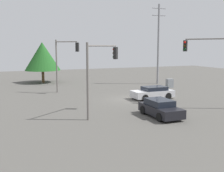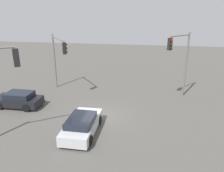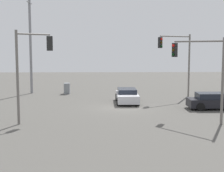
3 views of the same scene
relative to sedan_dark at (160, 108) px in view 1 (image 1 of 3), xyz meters
The scene contains 9 objects.
ground_plane 7.68m from the sedan_dark, 96.45° to the right, with size 80.00×80.00×0.00m, color #54514C.
sedan_dark is the anchor object (origin of this frame).
sedan_silver 7.71m from the sedan_dark, 115.93° to the right, with size 4.46×2.04×1.31m.
traffic_signal_main 15.24m from the sedan_dark, 72.61° to the right, with size 2.39×2.18×6.33m.
traffic_signal_cross 7.54m from the sedan_dark, 166.00° to the right, with size 2.76×3.77×6.47m.
traffic_signal_aux 5.88m from the sedan_dark, 28.30° to the right, with size 3.65×2.90×5.84m.
utility_pole_tall 20.66m from the sedan_dark, 120.60° to the right, with size 2.20×0.28×11.57m.
electrical_cabinet 16.30m from the sedan_dark, 126.17° to the right, with size 0.89×0.61×1.18m, color gray.
tree_corner 25.83m from the sedan_dark, 77.71° to the right, with size 5.38×5.38×6.18m.
Camera 1 is at (12.63, 26.35, 5.56)m, focal length 45.00 mm.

